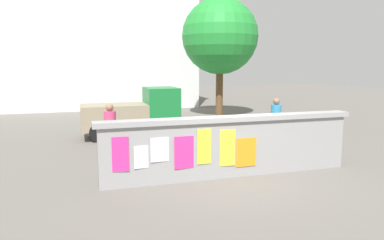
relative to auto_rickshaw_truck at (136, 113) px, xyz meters
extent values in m
plane|color=#605B56|center=(1.43, 2.25, -0.90)|extent=(60.00, 60.00, 0.00)
cube|color=gray|center=(1.43, -5.75, -0.22)|extent=(6.28, 0.30, 1.36)
cube|color=gray|center=(1.43, -5.75, 0.52)|extent=(6.48, 0.42, 0.12)
cube|color=#F42D8C|center=(-1.25, -5.91, -0.12)|extent=(0.36, 0.03, 0.77)
cube|color=silver|center=(-0.79, -5.91, -0.21)|extent=(0.32, 0.03, 0.51)
cube|color=silver|center=(-0.37, -5.91, -0.08)|extent=(0.42, 0.03, 0.56)
cube|color=#F42D8C|center=(0.20, -5.91, -0.18)|extent=(0.46, 0.03, 0.75)
cube|color=yellow|center=(0.68, -5.91, -0.08)|extent=(0.34, 0.02, 0.83)
cube|color=yellow|center=(1.27, -5.91, -0.15)|extent=(0.38, 0.03, 0.88)
cube|color=orange|center=(1.76, -5.91, -0.29)|extent=(0.52, 0.01, 0.70)
cylinder|color=black|center=(1.09, 0.65, -0.55)|extent=(0.70, 0.20, 0.70)
cylinder|color=black|center=(1.09, -0.65, -0.55)|extent=(0.70, 0.20, 0.70)
cylinder|color=black|center=(-1.41, 0.64, -0.55)|extent=(0.70, 0.20, 0.70)
cylinder|color=black|center=(-1.41, -0.66, -0.55)|extent=(0.70, 0.20, 0.70)
cube|color=#197233|center=(0.99, 0.00, 0.20)|extent=(1.21, 1.50, 1.50)
cube|color=gray|center=(-0.81, 0.00, -0.10)|extent=(2.41, 1.51, 0.90)
cylinder|color=black|center=(-0.51, -4.01, -0.60)|extent=(0.61, 0.17, 0.60)
cylinder|color=black|center=(0.78, -3.85, -0.60)|extent=(0.61, 0.19, 0.60)
cube|color=gold|center=(0.13, -3.93, -0.32)|extent=(1.02, 0.36, 0.32)
cube|color=black|center=(0.33, -3.90, -0.14)|extent=(0.58, 0.29, 0.10)
cube|color=#262626|center=(-0.41, -3.99, -0.05)|extent=(0.11, 0.56, 0.03)
cylinder|color=black|center=(3.01, -3.53, -0.57)|extent=(0.66, 0.15, 0.66)
cylinder|color=black|center=(1.97, -3.36, -0.57)|extent=(0.66, 0.15, 0.66)
cube|color=red|center=(2.49, -3.45, -0.39)|extent=(0.94, 0.19, 0.06)
cylinder|color=red|center=(2.34, -3.42, -0.17)|extent=(0.03, 0.03, 0.40)
cube|color=black|center=(2.34, -3.42, 0.03)|extent=(0.21, 0.11, 0.05)
cube|color=black|center=(2.96, -3.53, -0.02)|extent=(0.11, 0.44, 0.03)
cylinder|color=#D83F72|center=(-1.22, -3.29, -0.50)|extent=(0.12, 0.12, 0.80)
cylinder|color=#D83F72|center=(-1.23, -3.11, -0.50)|extent=(0.12, 0.12, 0.80)
cylinder|color=#D83F72|center=(-1.22, -3.20, 0.20)|extent=(0.36, 0.36, 0.60)
sphere|color=#8C664C|center=(-1.22, -3.20, 0.61)|extent=(0.22, 0.22, 0.22)
cylinder|color=#BF6626|center=(4.30, -3.10, -0.50)|extent=(0.12, 0.12, 0.80)
cylinder|color=#BF6626|center=(4.13, -3.04, -0.50)|extent=(0.12, 0.12, 0.80)
cylinder|color=#338CBF|center=(4.22, -3.07, 0.20)|extent=(0.44, 0.44, 0.60)
sphere|color=#8C664C|center=(4.22, -3.07, 0.61)|extent=(0.22, 0.22, 0.22)
cylinder|color=brown|center=(5.05, 4.13, 0.50)|extent=(0.37, 0.37, 2.81)
sphere|color=#228931|center=(5.05, 4.13, 3.28)|extent=(3.91, 3.91, 3.91)
cube|color=silver|center=(-0.98, 11.56, 3.21)|extent=(12.76, 6.05, 8.23)
camera|label=1|loc=(-2.07, -13.69, 1.79)|focal=34.03mm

